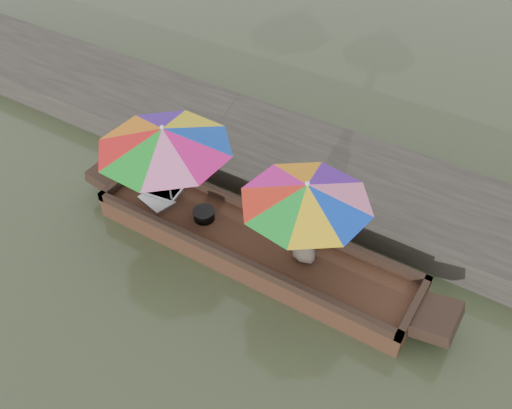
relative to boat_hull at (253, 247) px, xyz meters
The scene contains 11 objects.
water 0.17m from the boat_hull, ahead, with size 80.00×80.00×0.00m, color #3D4A2B.
dock 2.20m from the boat_hull, 90.00° to the left, with size 22.00×2.20×0.50m, color #2D2B26.
boat_hull is the anchor object (origin of this frame).
cooking_pot 2.46m from the boat_hull, behind, with size 0.38×0.38×0.20m, color black.
tray_crayfish 1.85m from the boat_hull, behind, with size 0.56×0.39×0.09m, color silver.
tray_scallop 1.84m from the boat_hull, behind, with size 0.56×0.39×0.06m, color silver.
charcoal_grill 0.94m from the boat_hull, behind, with size 0.34×0.34×0.16m, color black.
supply_bag 0.75m from the boat_hull, 18.64° to the left, with size 0.28×0.22×0.26m, color silver.
vendor 1.11m from the boat_hull, ahead, with size 0.49×0.32×1.01m, color #50453A.
umbrella_bow 1.85m from the boat_hull, behind, with size 2.16×2.16×1.55m, color blue, non-canonical shape.
umbrella_stern 1.28m from the boat_hull, ahead, with size 1.87×1.87×1.55m, color pink, non-canonical shape.
Camera 1 is at (3.33, -5.24, 6.75)m, focal length 40.00 mm.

